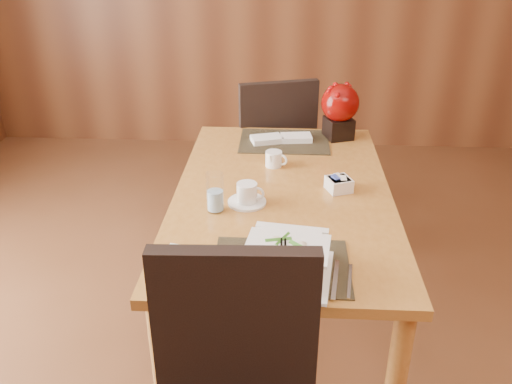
# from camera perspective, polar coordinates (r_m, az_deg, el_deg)

# --- Properties ---
(dining_table) EXTENTS (0.90, 1.50, 0.75)m
(dining_table) POSITION_cam_1_polar(r_m,az_deg,el_deg) (2.31, 2.80, -2.02)
(dining_table) COLOR #BA7933
(dining_table) RESTS_ON ground
(placemat_near) EXTENTS (0.45, 0.33, 0.01)m
(placemat_near) POSITION_cam_1_polar(r_m,az_deg,el_deg) (1.79, 2.63, -7.79)
(placemat_near) COLOR black
(placemat_near) RESTS_ON dining_table
(placemat_far) EXTENTS (0.45, 0.33, 0.01)m
(placemat_far) POSITION_cam_1_polar(r_m,az_deg,el_deg) (2.77, 2.99, 5.34)
(placemat_far) COLOR black
(placemat_far) RESTS_ON dining_table
(soup_setting) EXTENTS (0.32, 0.32, 0.11)m
(soup_setting) POSITION_cam_1_polar(r_m,az_deg,el_deg) (1.73, 3.25, -7.26)
(soup_setting) COLOR white
(soup_setting) RESTS_ON dining_table
(coffee_cup) EXTENTS (0.15, 0.15, 0.09)m
(coffee_cup) POSITION_cam_1_polar(r_m,az_deg,el_deg) (2.15, -0.96, -0.30)
(coffee_cup) COLOR white
(coffee_cup) RESTS_ON dining_table
(water_glass) EXTENTS (0.09, 0.09, 0.16)m
(water_glass) POSITION_cam_1_polar(r_m,az_deg,el_deg) (2.09, -4.33, -0.04)
(water_glass) COLOR white
(water_glass) RESTS_ON dining_table
(creamer_jug) EXTENTS (0.13, 0.13, 0.07)m
(creamer_jug) POSITION_cam_1_polar(r_m,az_deg,el_deg) (2.48, 1.87, 3.52)
(creamer_jug) COLOR white
(creamer_jug) RESTS_ON dining_table
(sugar_caddy) EXTENTS (0.12, 0.12, 0.06)m
(sugar_caddy) POSITION_cam_1_polar(r_m,az_deg,el_deg) (2.29, 8.71, 0.81)
(sugar_caddy) COLOR white
(sugar_caddy) RESTS_ON dining_table
(berry_decor) EXTENTS (0.19, 0.19, 0.28)m
(berry_decor) POSITION_cam_1_polar(r_m,az_deg,el_deg) (2.80, 8.82, 8.74)
(berry_decor) COLOR black
(berry_decor) RESTS_ON dining_table
(napkins_far) EXTENTS (0.32, 0.16, 0.03)m
(napkins_far) POSITION_cam_1_polar(r_m,az_deg,el_deg) (2.76, 2.93, 5.66)
(napkins_far) COLOR white
(napkins_far) RESTS_ON dining_table
(bread_plate) EXTENTS (0.16, 0.16, 0.01)m
(bread_plate) POSITION_cam_1_polar(r_m,az_deg,el_deg) (1.85, -7.85, -6.85)
(bread_plate) COLOR white
(bread_plate) RESTS_ON dining_table
(far_chair) EXTENTS (0.57, 0.57, 0.99)m
(far_chair) POSITION_cam_1_polar(r_m,az_deg,el_deg) (3.20, 1.74, 4.65)
(far_chair) COLOR black
(far_chair) RESTS_ON ground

